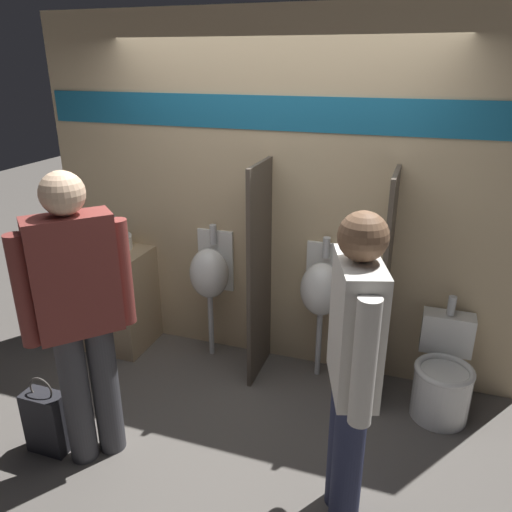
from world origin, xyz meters
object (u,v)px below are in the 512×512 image
shopping_bag (47,421)px  person_with_lanyard (80,312)px  cell_phone (116,257)px  toilet (443,378)px  urinal_near_counter (210,273)px  person_in_vest (352,366)px  sink_basin (106,243)px  urinal_far (322,289)px

shopping_bag → person_with_lanyard: bearing=15.1°
cell_phone → toilet: (2.56, 0.04, -0.59)m
urinal_near_counter → person_with_lanyard: person_with_lanyard is taller
cell_phone → person_in_vest: bearing=-27.3°
urinal_near_counter → shopping_bag: urinal_near_counter is taller
toilet → shopping_bag: toilet is taller
toilet → person_with_lanyard: size_ratio=0.45×
shopping_bag → sink_basin: bearing=106.3°
urinal_near_counter → urinal_far: 0.92m
person_with_lanyard → toilet: bearing=-18.7°
sink_basin → toilet: (2.76, -0.11, -0.64)m
sink_basin → cell_phone: bearing=-37.7°
urinal_near_counter → toilet: urinal_near_counter is taller
sink_basin → person_in_vest: (2.25, -1.21, 0.05)m
cell_phone → urinal_near_counter: urinal_near_counter is taller
sink_basin → toilet: sink_basin is taller
toilet → urinal_near_counter: bearing=174.7°
sink_basin → shopping_bag: size_ratio=0.79×
cell_phone → urinal_far: urinal_far is taller
toilet → person_in_vest: person_in_vest is taller
toilet → person_with_lanyard: person_with_lanyard is taller
person_with_lanyard → shopping_bag: bearing=147.5°
person_with_lanyard → shopping_bag: person_with_lanyard is taller
urinal_far → person_with_lanyard: bearing=-131.1°
sink_basin → shopping_bag: (0.39, -1.33, -0.70)m
cell_phone → person_in_vest: 2.31m
toilet → shopping_bag: bearing=-152.8°
toilet → person_in_vest: (-0.51, -1.10, 0.69)m
sink_basin → person_in_vest: 2.55m
sink_basin → urinal_far: size_ratio=0.38×
person_in_vest → shopping_bag: (-1.86, -0.12, -0.75)m
urinal_far → shopping_bag: 2.07m
person_in_vest → cell_phone: bearing=45.3°
urinal_far → person_with_lanyard: person_with_lanyard is taller
sink_basin → shopping_bag: 1.55m
cell_phone → shopping_bag: size_ratio=0.26×
toilet → shopping_bag: (-2.37, -1.22, -0.06)m
cell_phone → person_with_lanyard: bearing=-65.4°
toilet → person_with_lanyard: (-2.06, -1.13, 0.73)m
cell_phone → sink_basin: bearing=142.3°
toilet → person_in_vest: size_ratio=0.47×
sink_basin → urinal_far: bearing=1.8°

